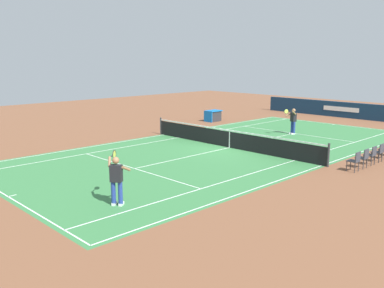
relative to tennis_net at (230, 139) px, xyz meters
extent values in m
plane|color=brown|center=(0.00, 0.00, -0.49)|extent=(60.00, 60.00, 0.00)
cube|color=#387A42|center=(0.00, 0.00, -0.49)|extent=(24.20, 11.40, 0.00)
cube|color=white|center=(11.90, 0.00, -0.49)|extent=(0.05, 11.00, 0.01)
cube|color=white|center=(-11.90, 0.00, -0.49)|extent=(0.05, 11.00, 0.01)
cube|color=white|center=(0.00, -5.50, -0.49)|extent=(23.80, 0.05, 0.01)
cube|color=white|center=(0.00, 5.50, -0.49)|extent=(23.80, 0.05, 0.01)
cube|color=white|center=(0.00, -4.11, -0.49)|extent=(23.80, 0.05, 0.01)
cube|color=white|center=(0.00, 4.11, -0.49)|extent=(23.80, 0.05, 0.01)
cube|color=white|center=(6.40, 0.00, -0.49)|extent=(0.05, 8.22, 0.01)
cube|color=white|center=(-6.40, 0.00, -0.49)|extent=(0.05, 8.22, 0.01)
cube|color=white|center=(0.00, 0.00, -0.49)|extent=(12.80, 0.05, 0.01)
cube|color=white|center=(11.75, 0.00, -0.49)|extent=(0.30, 0.05, 0.01)
cube|color=white|center=(-11.75, 0.00, -0.49)|extent=(0.30, 0.05, 0.01)
cylinder|color=#2D2D33|center=(0.00, -5.80, 0.05)|extent=(0.10, 0.10, 1.08)
cylinder|color=#2D2D33|center=(0.00, 5.80, 0.05)|extent=(0.10, 0.10, 1.08)
cube|color=black|center=(0.00, 0.00, -0.05)|extent=(0.02, 11.60, 0.88)
cube|color=white|center=(0.00, 0.00, 0.46)|extent=(0.04, 11.60, 0.06)
cube|color=white|center=(0.00, 0.00, -0.05)|extent=(0.04, 0.06, 0.88)
cube|color=#112D4C|center=(-15.90, 0.00, 0.15)|extent=(0.24, 17.00, 1.27)
cube|color=white|center=(-15.77, -1.49, 0.21)|extent=(0.01, 3.08, 0.36)
cylinder|color=navy|center=(9.60, 3.55, -0.04)|extent=(0.15, 0.15, 0.74)
cube|color=white|center=(9.55, 3.51, -0.45)|extent=(0.29, 0.25, 0.09)
cylinder|color=navy|center=(9.74, 3.35, -0.04)|extent=(0.15, 0.15, 0.74)
cube|color=white|center=(9.69, 3.32, -0.45)|extent=(0.29, 0.25, 0.09)
cube|color=black|center=(9.67, 3.45, 0.61)|extent=(0.42, 0.45, 0.56)
sphere|color=#9E704C|center=(9.67, 3.45, 1.04)|extent=(0.23, 0.23, 0.23)
cylinder|color=#9E704C|center=(9.36, 3.58, 0.74)|extent=(0.42, 0.20, 0.26)
cylinder|color=#9E704C|center=(9.69, 3.12, 0.94)|extent=(0.32, 0.39, 0.30)
cylinder|color=#232326|center=(9.46, 2.89, 1.05)|extent=(0.25, 0.19, 0.04)
torus|color=#232326|center=(9.23, 2.72, 1.05)|extent=(0.27, 0.20, 0.31)
cylinder|color=#C6D84C|center=(9.23, 2.72, 1.05)|extent=(0.22, 0.16, 0.27)
cylinder|color=navy|center=(-6.19, -0.03, -0.04)|extent=(0.15, 0.15, 0.74)
cube|color=white|center=(-6.14, -0.06, -0.45)|extent=(0.30, 0.21, 0.09)
cylinder|color=navy|center=(-6.10, 0.19, -0.04)|extent=(0.15, 0.15, 0.74)
cube|color=white|center=(-6.04, 0.16, -0.45)|extent=(0.30, 0.21, 0.09)
cube|color=black|center=(-6.14, 0.08, 0.61)|extent=(0.37, 0.44, 0.56)
sphere|color=#9E704C|center=(-6.14, 0.08, 1.04)|extent=(0.23, 0.23, 0.23)
cylinder|color=#9E704C|center=(-6.09, -0.25, 0.74)|extent=(0.36, 0.34, 0.26)
cylinder|color=#9E704C|center=(-5.87, 0.27, 0.94)|extent=(0.42, 0.12, 0.30)
cylinder|color=#232326|center=(-5.56, 0.20, 1.05)|extent=(0.27, 0.14, 0.04)
torus|color=#232326|center=(-5.29, 0.08, 1.05)|extent=(0.30, 0.15, 0.31)
cylinder|color=#C6D84C|center=(-5.29, 0.08, 1.05)|extent=(0.25, 0.11, 0.27)
sphere|color=#CCE01E|center=(-2.55, -1.52, -0.46)|extent=(0.07, 0.07, 0.07)
cylinder|color=#38383D|center=(-3.19, 6.74, -0.27)|extent=(0.04, 0.04, 0.44)
cylinder|color=#38383D|center=(-3.55, 6.74, -0.27)|extent=(0.04, 0.04, 0.44)
cube|color=#333842|center=(-3.37, 6.92, -0.03)|extent=(0.44, 0.44, 0.04)
cylinder|color=#38383D|center=(-2.35, 6.74, -0.27)|extent=(0.04, 0.04, 0.44)
cylinder|color=#38383D|center=(-2.71, 6.74, -0.27)|extent=(0.04, 0.04, 0.44)
cylinder|color=#38383D|center=(-2.35, 7.10, -0.27)|extent=(0.04, 0.04, 0.44)
cylinder|color=#38383D|center=(-2.71, 7.10, -0.27)|extent=(0.04, 0.04, 0.44)
cube|color=#333842|center=(-2.53, 6.92, -0.03)|extent=(0.44, 0.44, 0.04)
cube|color=#333842|center=(-2.53, 7.12, 0.19)|extent=(0.44, 0.04, 0.40)
cylinder|color=#38383D|center=(-1.52, 6.74, -0.27)|extent=(0.04, 0.04, 0.44)
cylinder|color=#38383D|center=(-1.88, 6.74, -0.27)|extent=(0.04, 0.04, 0.44)
cylinder|color=#38383D|center=(-1.52, 7.10, -0.27)|extent=(0.04, 0.04, 0.44)
cylinder|color=#38383D|center=(-1.88, 7.10, -0.27)|extent=(0.04, 0.04, 0.44)
cube|color=#333842|center=(-1.70, 6.92, -0.03)|extent=(0.44, 0.44, 0.04)
cube|color=#333842|center=(-1.70, 7.12, 0.19)|extent=(0.44, 0.04, 0.40)
cylinder|color=#38383D|center=(-0.69, 6.74, -0.27)|extent=(0.04, 0.04, 0.44)
cylinder|color=#38383D|center=(-1.05, 6.74, -0.27)|extent=(0.04, 0.04, 0.44)
cylinder|color=#38383D|center=(-0.69, 7.10, -0.27)|extent=(0.04, 0.04, 0.44)
cylinder|color=#38383D|center=(-1.05, 7.10, -0.27)|extent=(0.04, 0.04, 0.44)
cube|color=#333842|center=(-0.87, 6.92, -0.03)|extent=(0.44, 0.44, 0.04)
cube|color=#333842|center=(-0.87, 7.12, 0.19)|extent=(0.44, 0.04, 0.40)
cylinder|color=#38383D|center=(0.14, 6.74, -0.27)|extent=(0.04, 0.04, 0.44)
cylinder|color=#38383D|center=(-0.22, 6.74, -0.27)|extent=(0.04, 0.04, 0.44)
cylinder|color=#38383D|center=(0.14, 7.10, -0.27)|extent=(0.04, 0.04, 0.44)
cylinder|color=#38383D|center=(-0.22, 7.10, -0.27)|extent=(0.04, 0.04, 0.44)
cube|color=#333842|center=(-0.04, 6.92, -0.03)|extent=(0.44, 0.44, 0.04)
cube|color=#333842|center=(-0.04, 7.12, 0.19)|extent=(0.44, 0.04, 0.40)
cube|color=#2D2D33|center=(-6.62, -7.35, -0.09)|extent=(1.10, 0.70, 0.80)
cube|color=blue|center=(-6.62, -7.35, 0.33)|extent=(1.24, 0.84, 0.06)
cube|color=blue|center=(-6.02, -7.35, -0.07)|extent=(0.06, 0.84, 0.84)
camera|label=1|loc=(17.06, 14.57, 4.25)|focal=39.15mm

